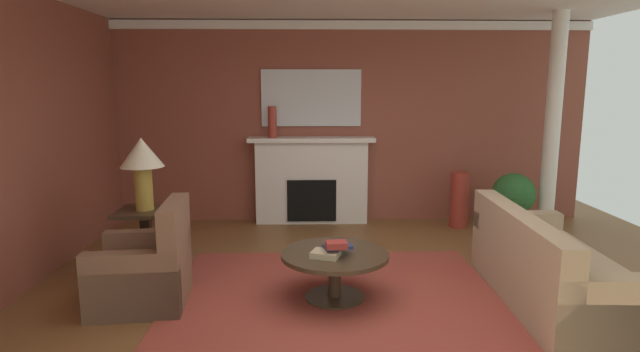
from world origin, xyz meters
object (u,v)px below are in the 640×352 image
at_px(table_lamp, 142,160).
at_px(potted_plant, 513,198).
at_px(armchair_near_window, 145,272).
at_px(vase_mantel_left, 272,122).
at_px(coffee_table, 335,264).
at_px(side_table, 147,237).
at_px(fireplace, 312,183).
at_px(mantel_mirror, 311,98).
at_px(vase_tall_corner, 459,200).
at_px(sofa, 549,272).

distance_m(table_lamp, potted_plant, 4.69).
bearing_deg(armchair_near_window, vase_mantel_left, 70.36).
bearing_deg(coffee_table, side_table, 160.20).
distance_m(fireplace, table_lamp, 2.77).
relative_size(mantel_mirror, vase_mantel_left, 3.25).
xyz_separation_m(armchair_near_window, vase_tall_corner, (3.61, 2.51, 0.08)).
bearing_deg(vase_tall_corner, vase_mantel_left, 174.56).
bearing_deg(table_lamp, vase_mantel_left, 59.00).
relative_size(sofa, armchair_near_window, 2.25).
bearing_deg(table_lamp, mantel_mirror, 51.09).
height_order(sofa, coffee_table, sofa).
bearing_deg(side_table, fireplace, 49.48).
xyz_separation_m(sofa, potted_plant, (0.54, 2.20, 0.19)).
bearing_deg(vase_tall_corner, sofa, -88.78).
height_order(sofa, vase_mantel_left, vase_mantel_left).
distance_m(fireplace, sofa, 3.61).
relative_size(mantel_mirror, potted_plant, 1.71).
xyz_separation_m(fireplace, potted_plant, (2.68, -0.70, -0.10)).
xyz_separation_m(fireplace, side_table, (-1.75, -2.05, -0.19)).
relative_size(sofa, side_table, 3.05).
height_order(armchair_near_window, side_table, armchair_near_window).
bearing_deg(fireplace, mantel_mirror, 90.00).
xyz_separation_m(coffee_table, side_table, (-1.94, 0.70, 0.06)).
xyz_separation_m(sofa, vase_mantel_left, (-2.68, 2.85, 1.17)).
height_order(coffee_table, side_table, side_table).
bearing_deg(potted_plant, table_lamp, -162.99).
xyz_separation_m(mantel_mirror, sofa, (2.13, -3.02, -1.50)).
relative_size(fireplace, side_table, 2.57).
bearing_deg(potted_plant, mantel_mirror, 163.05).
relative_size(side_table, vase_mantel_left, 1.59).
height_order(side_table, vase_tall_corner, vase_tall_corner).
bearing_deg(fireplace, sofa, -53.66).
xyz_separation_m(mantel_mirror, vase_tall_corner, (2.08, -0.42, -1.41)).
bearing_deg(vase_tall_corner, table_lamp, -155.43).
bearing_deg(potted_plant, coffee_table, -140.50).
relative_size(fireplace, sofa, 0.84).
bearing_deg(mantel_mirror, side_table, -128.91).
relative_size(armchair_near_window, vase_tall_corner, 1.21).
bearing_deg(side_table, vase_mantel_left, 59.00).
bearing_deg(coffee_table, table_lamp, 160.20).
xyz_separation_m(mantel_mirror, armchair_near_window, (-1.54, -2.93, -1.49)).
xyz_separation_m(coffee_table, vase_tall_corner, (1.89, 2.45, 0.06)).
bearing_deg(sofa, side_table, 167.69).
bearing_deg(sofa, mantel_mirror, 125.23).
bearing_deg(sofa, vase_mantel_left, 133.28).
distance_m(armchair_near_window, vase_mantel_left, 3.16).
relative_size(coffee_table, vase_mantel_left, 2.28).
xyz_separation_m(fireplace, vase_mantel_left, (-0.55, -0.05, 0.88)).
xyz_separation_m(armchair_near_window, coffee_table, (1.72, 0.06, 0.03)).
relative_size(fireplace, vase_mantel_left, 4.10).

